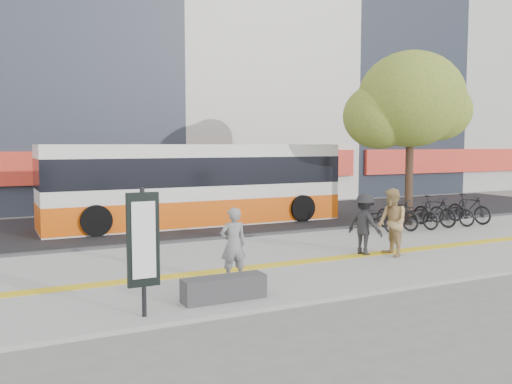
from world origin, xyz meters
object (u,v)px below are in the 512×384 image
seated_woman (233,244)px  pedestrian_dark (365,224)px  signboard (143,242)px  bus (197,187)px  bench (224,288)px  pedestrian_tan (392,222)px  street_tree (408,102)px

seated_woman → pedestrian_dark: size_ratio=0.98×
signboard → seated_woman: (2.34, 1.53, -0.49)m
bus → bench: bearing=-107.5°
pedestrian_tan → pedestrian_dark: bearing=-121.8°
street_tree → pedestrian_tan: size_ratio=3.55×
pedestrian_tan → pedestrian_dark: 0.71m
bench → pedestrian_dark: pedestrian_dark is taller
signboard → bus: bus is taller
bench → street_tree: street_tree is taller
bench → pedestrian_tan: 5.85m
pedestrian_dark → pedestrian_tan: bearing=-150.7°
signboard → seated_woman: size_ratio=1.38×
signboard → seated_woman: signboard is taller
bus → signboard: bearing=-115.0°
bench → pedestrian_tan: pedestrian_tan is taller
bench → street_tree: bearing=31.6°
bus → pedestrian_dark: size_ratio=6.79×
signboard → bus: size_ratio=0.20×
seated_woman → pedestrian_dark: 4.41m
bus → seated_woman: 8.81m
street_tree → pedestrian_dark: 7.06m
bus → pedestrian_tan: (2.48, -7.92, -0.47)m
pedestrian_tan → bench: bearing=-60.7°
bench → signboard: signboard is taller
bench → pedestrian_dark: size_ratio=0.99×
signboard → pedestrian_tan: signboard is taller
pedestrian_tan → signboard: bearing=-62.2°
signboard → street_tree: bearing=29.1°
pedestrian_dark → bench: bearing=96.9°
street_tree → pedestrian_dark: bearing=-141.7°
seated_woman → pedestrian_dark: (4.28, 1.05, 0.02)m
bench → bus: bearing=72.5°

